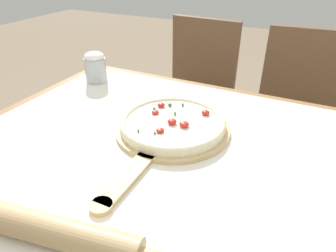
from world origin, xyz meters
TOP-DOWN VIEW (x-y plane):
  - dining_table at (0.00, 0.00)m, footprint 1.24×0.94m
  - towel_cloth at (0.00, 0.00)m, footprint 1.16×0.86m
  - pizza_peel at (-0.04, 0.06)m, footprint 0.34×0.54m
  - pizza at (-0.04, 0.09)m, footprint 0.31×0.31m
  - rolling_pin at (-0.08, -0.36)m, footprint 0.44×0.11m
  - chair_left at (-0.26, 0.86)m, footprint 0.43×0.43m
  - chair_right at (0.27, 0.86)m, footprint 0.43×0.43m
  - flour_cup at (-0.48, 0.29)m, footprint 0.08×0.08m

SIDE VIEW (x-z plane):
  - chair_left at x=-0.26m, z-range 0.07..0.98m
  - chair_right at x=0.27m, z-range 0.07..0.98m
  - dining_table at x=0.00m, z-range 0.27..1.02m
  - towel_cloth at x=0.00m, z-range 0.75..0.76m
  - pizza_peel at x=-0.04m, z-range 0.76..0.77m
  - pizza at x=-0.04m, z-range 0.76..0.80m
  - rolling_pin at x=-0.08m, z-range 0.76..0.81m
  - flour_cup at x=-0.48m, z-range 0.76..0.88m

